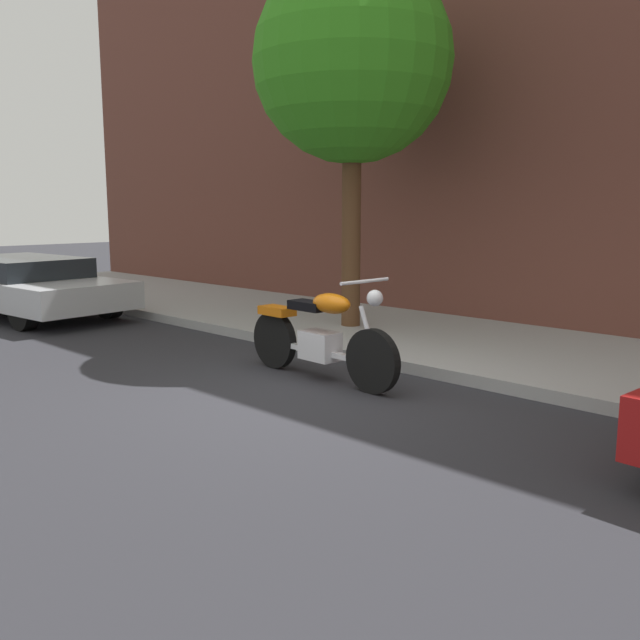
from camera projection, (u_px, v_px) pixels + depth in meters
name	position (u px, v px, depth m)	size (l,w,h in m)	color
ground_plane	(303.00, 396.00, 7.01)	(60.00, 60.00, 0.00)	#28282D
sidewalk	(472.00, 345.00, 9.26)	(25.32, 3.36, 0.14)	#999999
building_facade	(555.00, 24.00, 9.89)	(25.32, 0.50, 9.02)	brown
motorcycle	(320.00, 336.00, 7.63)	(2.26, 0.70, 1.18)	black
parked_car_silver	(22.00, 284.00, 12.20)	(4.73, 2.19, 1.03)	black
street_tree	(352.00, 63.00, 9.79)	(2.87, 2.87, 5.40)	#543620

